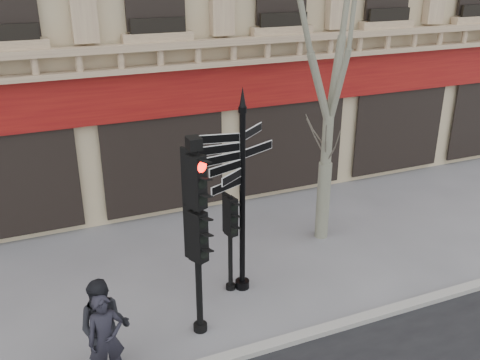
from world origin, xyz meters
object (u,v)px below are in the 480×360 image
at_px(fingerpost, 242,159).
at_px(pedestrian_b, 104,328).
at_px(pedestrian_a, 106,339).
at_px(traffic_signal_main, 196,215).
at_px(plane_tree, 335,15).
at_px(traffic_signal_secondary, 230,226).

relative_size(fingerpost, pedestrian_b, 2.46).
bearing_deg(pedestrian_a, traffic_signal_main, 15.33).
relative_size(fingerpost, plane_tree, 0.57).
xyz_separation_m(traffic_signal_main, pedestrian_a, (-1.91, -0.64, -1.70)).
xyz_separation_m(fingerpost, pedestrian_b, (-3.25, -1.47, -2.16)).
xyz_separation_m(traffic_signal_secondary, pedestrian_a, (-3.01, -1.75, -0.72)).
height_order(traffic_signal_main, pedestrian_a, traffic_signal_main).
bearing_deg(plane_tree, fingerpost, -154.28).
bearing_deg(pedestrian_b, pedestrian_a, -77.99).
bearing_deg(traffic_signal_secondary, pedestrian_b, -163.77).
height_order(fingerpost, traffic_signal_main, fingerpost).
bearing_deg(pedestrian_b, plane_tree, 42.18).
bearing_deg(fingerpost, pedestrian_a, -166.44).
relative_size(traffic_signal_secondary, pedestrian_b, 1.21).
bearing_deg(plane_tree, traffic_signal_main, -150.13).
distance_m(fingerpost, pedestrian_b, 4.17).
relative_size(plane_tree, pedestrian_a, 4.70).
bearing_deg(traffic_signal_secondary, traffic_signal_main, -145.71).
bearing_deg(pedestrian_b, traffic_signal_main, 29.77).
distance_m(traffic_signal_main, pedestrian_b, 2.53).
relative_size(plane_tree, pedestrian_b, 4.34).
distance_m(traffic_signal_main, traffic_signal_secondary, 1.84).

